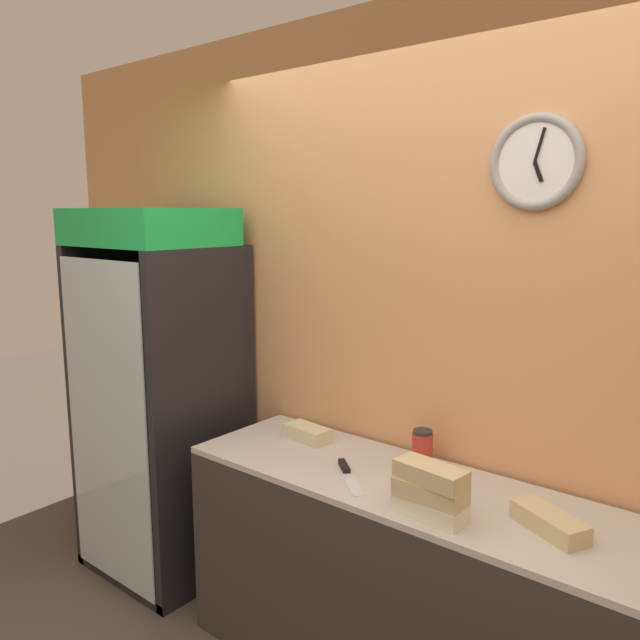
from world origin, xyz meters
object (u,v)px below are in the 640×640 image
at_px(sandwich_flat_right, 549,522).
at_px(sandwich_stack_middle, 430,491).
at_px(condiment_jar, 422,447).
at_px(sandwich_stack_top, 431,474).
at_px(beverage_cooler, 167,375).
at_px(sandwich_stack_bottom, 430,508).
at_px(sandwich_flat_left, 308,433).
at_px(chefs_knife, 347,472).

bearing_deg(sandwich_flat_right, sandwich_stack_middle, -155.34).
bearing_deg(condiment_jar, sandwich_stack_top, -56.72).
xyz_separation_m(beverage_cooler, sandwich_stack_bottom, (1.65, -0.20, -0.14)).
bearing_deg(sandwich_stack_top, condiment_jar, 123.28).
xyz_separation_m(sandwich_stack_middle, condiment_jar, (-0.25, 0.38, -0.02)).
bearing_deg(condiment_jar, sandwich_stack_middle, -56.72).
height_order(sandwich_flat_left, chefs_knife, sandwich_flat_left).
bearing_deg(sandwich_stack_bottom, beverage_cooler, 173.24).
bearing_deg(sandwich_flat_left, sandwich_flat_right, -6.72).
bearing_deg(chefs_knife, sandwich_stack_bottom, -13.57).
xyz_separation_m(sandwich_stack_middle, sandwich_flat_left, (-0.78, 0.29, -0.06)).
relative_size(sandwich_stack_middle, condiment_jar, 1.75).
height_order(sandwich_stack_bottom, sandwich_flat_left, sandwich_flat_left).
bearing_deg(sandwich_flat_right, sandwich_flat_left, 173.28).
relative_size(beverage_cooler, chefs_knife, 7.34).
bearing_deg(sandwich_flat_right, condiment_jar, 159.46).
bearing_deg(chefs_knife, beverage_cooler, 175.59).
bearing_deg(beverage_cooler, sandwich_stack_bottom, -6.76).
xyz_separation_m(sandwich_stack_middle, sandwich_flat_right, (0.34, 0.16, -0.06)).
relative_size(sandwich_flat_right, chefs_knife, 1.07).
height_order(sandwich_stack_top, sandwich_flat_left, sandwich_stack_top).
height_order(beverage_cooler, sandwich_flat_right, beverage_cooler).
xyz_separation_m(sandwich_stack_middle, sandwich_stack_top, (0.00, 0.00, 0.06)).
bearing_deg(beverage_cooler, condiment_jar, 7.36).
height_order(sandwich_stack_top, condiment_jar, sandwich_stack_top).
bearing_deg(sandwich_stack_bottom, sandwich_flat_right, 24.66).
bearing_deg(beverage_cooler, sandwich_flat_right, -1.12).
distance_m(sandwich_stack_bottom, chefs_knife, 0.43).
bearing_deg(sandwich_flat_right, beverage_cooler, 178.88).
bearing_deg(sandwich_stack_bottom, sandwich_flat_left, 159.63).
bearing_deg(sandwich_flat_right, sandwich_stack_bottom, -155.34).
bearing_deg(condiment_jar, sandwich_stack_bottom, -56.72).
height_order(sandwich_stack_middle, chefs_knife, sandwich_stack_middle).
xyz_separation_m(beverage_cooler, sandwich_stack_top, (1.65, -0.20, -0.02)).
distance_m(sandwich_stack_bottom, sandwich_stack_middle, 0.06).
distance_m(sandwich_flat_right, chefs_knife, 0.76).
distance_m(beverage_cooler, sandwich_flat_left, 0.89).
xyz_separation_m(sandwich_stack_bottom, condiment_jar, (-0.25, 0.38, 0.04)).
relative_size(beverage_cooler, sandwich_stack_top, 7.42).
xyz_separation_m(beverage_cooler, condiment_jar, (1.41, 0.18, -0.10)).
xyz_separation_m(chefs_knife, condiment_jar, (0.17, 0.28, 0.06)).
relative_size(sandwich_stack_middle, sandwich_flat_right, 0.90).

